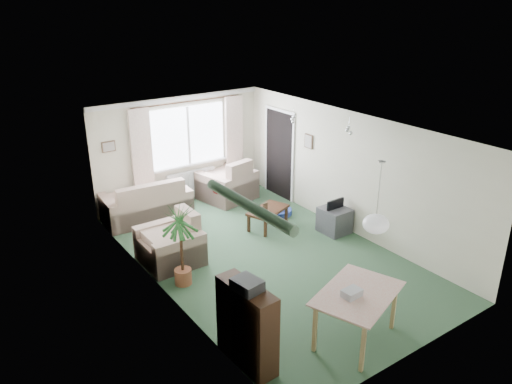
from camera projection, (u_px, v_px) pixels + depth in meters
ground at (265, 256)px, 9.06m from camera, size 6.50×6.50×0.00m
window at (188, 135)px, 11.07m from camera, size 1.80×0.03×1.30m
curtain_rod at (188, 102)px, 10.73m from camera, size 2.60×0.03×0.03m
curtain_left at (142, 155)px, 10.47m from camera, size 0.45×0.08×2.00m
curtain_right at (234, 138)px, 11.69m from camera, size 0.45×0.08×2.00m
radiator at (191, 182)px, 11.45m from camera, size 1.20×0.10×0.55m
doorway at (279, 155)px, 11.42m from camera, size 0.03×0.95×2.00m
pendant_lamp at (376, 224)px, 6.87m from camera, size 0.36×0.36×0.36m
tinsel_garland at (248, 205)px, 5.44m from camera, size 1.60×1.60×0.12m
bauble_cluster_a at (293, 117)px, 9.62m from camera, size 0.20×0.20×0.20m
bauble_cluster_b at (349, 127)px, 8.86m from camera, size 0.20×0.20×0.20m
wall_picture_back at (109, 147)px, 10.10m from camera, size 0.28×0.03×0.22m
wall_picture_right at (309, 141)px, 10.46m from camera, size 0.03×0.24×0.30m
sofa at (146, 199)px, 10.41m from camera, size 1.83×1.06×0.89m
armchair_corner at (227, 179)px, 11.42m from camera, size 1.28×1.24×0.98m
armchair_left at (169, 239)px, 8.71m from camera, size 0.96×1.01×0.90m
coffee_table at (268, 218)px, 10.10m from camera, size 1.01×0.78×0.40m
photo_frame at (265, 207)px, 9.94m from camera, size 0.12×0.03×0.16m
bookshelf at (247, 325)px, 6.25m from camera, size 0.36×0.94×1.12m
hifi_box at (247, 285)px, 5.96m from camera, size 0.33×0.39×0.14m
houseplant at (181, 245)px, 7.94m from camera, size 0.72×0.72×1.41m
dining_table at (356, 317)px, 6.75m from camera, size 1.36×1.13×0.73m
gift_box at (352, 294)px, 6.51m from camera, size 0.26×0.19×0.12m
tv_cube at (334, 220)px, 9.89m from camera, size 0.52×0.56×0.50m
pet_bed at (278, 211)px, 10.76m from camera, size 0.69×0.69×0.11m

